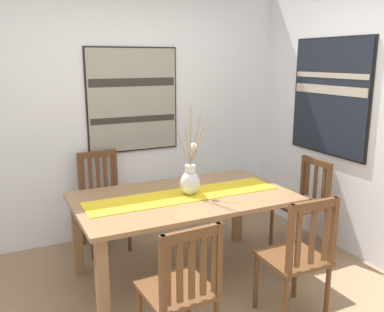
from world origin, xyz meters
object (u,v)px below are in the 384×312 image
painting_on_back_wall (133,100)px  painting_on_side_wall (330,97)px  chair_1 (303,203)px  dining_table (184,207)px  centerpiece_vase (190,180)px  chair_0 (103,198)px  chair_2 (181,289)px  chair_3 (298,257)px

painting_on_back_wall → painting_on_side_wall: painting_on_side_wall is taller
painting_on_side_wall → chair_1: bearing=-162.9°
dining_table → painting_on_back_wall: painting_on_back_wall is taller
painting_on_back_wall → centerpiece_vase: bearing=-84.8°
chair_0 → painting_on_side_wall: size_ratio=0.84×
chair_1 → chair_2: (-1.73, -0.93, 0.02)m
dining_table → centerpiece_vase: centerpiece_vase is taller
chair_1 → dining_table: bearing=180.0°
dining_table → chair_2: 1.04m
dining_table → painting_on_back_wall: (-0.05, 1.15, 0.79)m
painting_on_side_wall → chair_2: bearing=-153.5°
centerpiece_vase → painting_on_side_wall: (1.57, 0.11, 0.61)m
centerpiece_vase → painting_on_back_wall: 1.29m
centerpiece_vase → chair_3: 1.05m
dining_table → painting_on_side_wall: size_ratio=1.56×
painting_on_side_wall → painting_on_back_wall: bearing=148.2°
chair_0 → chair_3: (0.93, -1.81, -0.01)m
chair_2 → painting_on_side_wall: size_ratio=0.82×
chair_2 → centerpiece_vase: bearing=61.4°
chair_1 → chair_2: size_ratio=0.97×
centerpiece_vase → chair_1: size_ratio=0.84×
centerpiece_vase → chair_0: size_ratio=0.79×
centerpiece_vase → painting_on_side_wall: 1.69m
centerpiece_vase → painting_on_side_wall: bearing=4.1°
centerpiece_vase → chair_2: centerpiece_vase is taller
chair_0 → chair_2: 1.84m
chair_0 → painting_on_back_wall: bearing=29.1°
painting_on_side_wall → chair_0: bearing=158.9°
chair_2 → chair_3: (0.91, 0.03, -0.01)m
centerpiece_vase → painting_on_side_wall: painting_on_side_wall is taller
dining_table → chair_0: chair_0 is taller
dining_table → chair_2: (-0.45, -0.93, -0.15)m
chair_3 → painting_on_side_wall: 1.83m
chair_1 → painting_on_side_wall: size_ratio=0.79×
centerpiece_vase → chair_1: 1.29m
dining_table → painting_on_back_wall: bearing=92.3°
chair_0 → painting_on_back_wall: painting_on_back_wall is taller
chair_0 → painting_on_back_wall: (0.42, 0.23, 0.93)m
chair_0 → chair_1: chair_0 is taller
dining_table → centerpiece_vase: bearing=-6.1°
dining_table → painting_on_side_wall: 1.84m
chair_0 → chair_1: (1.75, -0.91, -0.03)m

